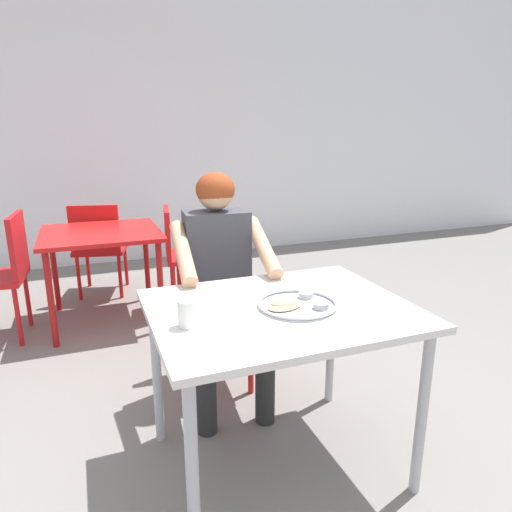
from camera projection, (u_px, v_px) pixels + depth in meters
ground_plane at (279, 468)px, 2.07m from camera, size 12.00×12.00×0.05m
back_wall at (142, 105)px, 4.94m from camera, size 12.00×0.12×3.40m
table_foreground at (280, 325)px, 1.89m from camera, size 1.05×0.83×0.75m
thali_tray at (297, 304)px, 1.86m from camera, size 0.32×0.32×0.03m
drinking_cup at (188, 312)px, 1.67m from camera, size 0.07×0.07×0.10m
chair_foreground at (213, 301)px, 2.68m from camera, size 0.43×0.47×0.82m
diner_foreground at (221, 270)px, 2.41m from camera, size 0.52×0.57×1.24m
table_background_red at (101, 242)px, 3.45m from camera, size 0.86×0.83×0.71m
chair_red_left at (3, 268)px, 3.19m from camera, size 0.47×0.47×0.89m
chair_red_right at (183, 250)px, 3.71m from camera, size 0.48×0.49×0.85m
chair_red_far at (99, 243)px, 4.03m from camera, size 0.52×0.53×0.84m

